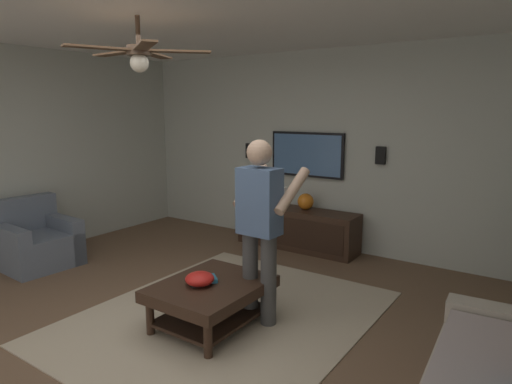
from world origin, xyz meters
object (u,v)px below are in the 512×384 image
bowl (200,279)px  wall_speaker_left (381,155)px  vase_round (306,201)px  armchair (36,243)px  tv (307,155)px  remote_white (203,280)px  book (204,279)px  person_standing (260,221)px  ceiling_fan (139,54)px  wall_speaker_right (250,151)px  remote_black (200,285)px  coffee_table (211,294)px  media_console (297,228)px

bowl → wall_speaker_left: (2.75, -0.59, 0.86)m
vase_round → bowl: bearing=-172.3°
armchair → tv: 3.64m
armchair → remote_white: bearing=3.0°
tv → book: 2.82m
armchair → bowl: armchair is taller
person_standing → armchair: bearing=97.9°
ceiling_fan → armchair: bearing=86.3°
armchair → wall_speaker_right: wall_speaker_right is taller
remote_white → wall_speaker_right: 3.14m
tv → bowl: bearing=9.3°
tv → remote_black: (-2.76, -0.47, -0.86)m
coffee_table → ceiling_fan: (-0.16, 0.61, 2.05)m
media_console → bowl: (-2.50, -0.45, 0.18)m
media_console → wall_speaker_left: (0.25, -1.03, 1.05)m
coffee_table → remote_black: remote_black is taller
remote_white → wall_speaker_left: 2.89m
media_console → armchair: bearing=-43.3°
armchair → wall_speaker_right: bearing=66.9°
tv → person_standing: person_standing is taller
bowl → wall_speaker_right: bearing=27.3°
armchair → remote_white: armchair is taller
bowl → remote_black: size_ratio=1.67×
remote_white → book: bearing=4.9°
remote_black → armchair: bearing=-64.0°
tv → coffee_table: bearing=10.6°
armchair → remote_black: 2.76m
book → remote_white: bearing=-128.8°
remote_black → vase_round: size_ratio=0.68×
vase_round → tv: bearing=27.1°
bowl → ceiling_fan: (-0.07, 0.56, 1.89)m
wall_speaker_left → book: bearing=167.0°
armchair → ceiling_fan: (-0.14, -2.17, 2.07)m
person_standing → remote_black: size_ratio=10.93×
bowl → vase_round: bearing=7.7°
coffee_table → wall_speaker_left: size_ratio=4.55×
bowl → vase_round: vase_round is taller
remote_white → person_standing: bearing=-55.3°
wall_speaker_right → media_console: bearing=-104.6°
media_console → wall_speaker_left: bearing=103.8°
bowl → book: (0.08, 0.03, -0.04)m
vase_round → ceiling_fan: (-2.60, 0.22, 1.69)m
tv → person_standing: (-2.32, -0.80, -0.34)m
armchair → wall_speaker_left: bearing=41.9°
coffee_table → media_console: media_console is taller
person_standing → wall_speaker_left: (2.34, -0.24, 0.39)m
book → wall_speaker_left: bearing=25.9°
book → wall_speaker_right: wall_speaker_right is taller
media_console → remote_white: (-2.42, -0.42, 0.14)m
wall_speaker_right → wall_speaker_left: bearing=-90.0°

